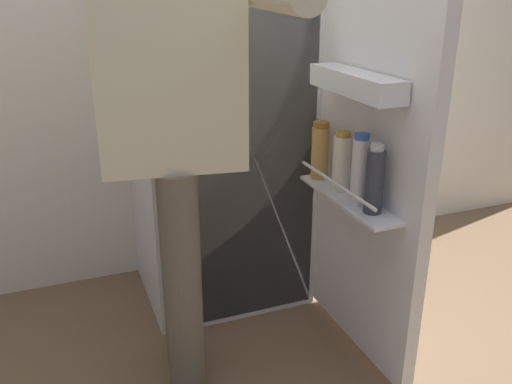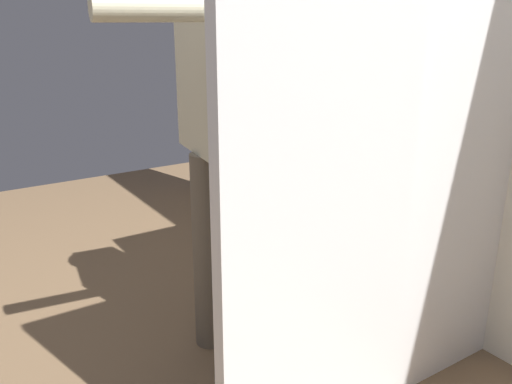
{
  "view_description": "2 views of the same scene",
  "coord_description": "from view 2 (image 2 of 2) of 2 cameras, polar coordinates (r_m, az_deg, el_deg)",
  "views": [
    {
      "loc": [
        -0.63,
        -1.54,
        1.3
      ],
      "look_at": [
        -0.07,
        -0.09,
        0.7
      ],
      "focal_mm": 37.89,
      "sensor_mm": 36.0,
      "label": 1
    },
    {
      "loc": [
        1.35,
        -0.93,
        1.24
      ],
      "look_at": [
        -0.05,
        -0.01,
        0.7
      ],
      "focal_mm": 37.28,
      "sensor_mm": 36.0,
      "label": 2
    }
  ],
  "objects": [
    {
      "name": "kitchen_wall",
      "position": [
        2.24,
        20.76,
        17.35
      ],
      "size": [
        4.4,
        0.1,
        2.52
      ],
      "primitive_type": "cube",
      "color": "silver",
      "rests_on": "ground_plane"
    },
    {
      "name": "refrigerator",
      "position": [
        1.97,
        13.35,
        5.86
      ],
      "size": [
        0.71,
        1.2,
        1.69
      ],
      "color": "white",
      "rests_on": "ground_plane"
    },
    {
      "name": "ground_plane",
      "position": [
        2.06,
        1.06,
        -19.14
      ],
      "size": [
        5.8,
        5.8,
        0.0
      ],
      "primitive_type": "plane",
      "color": "brown"
    },
    {
      "name": "person",
      "position": [
        1.91,
        -3.31,
        8.72
      ],
      "size": [
        0.53,
        0.76,
        1.57
      ],
      "color": "#665B4C",
      "rests_on": "ground_plane"
    }
  ]
}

